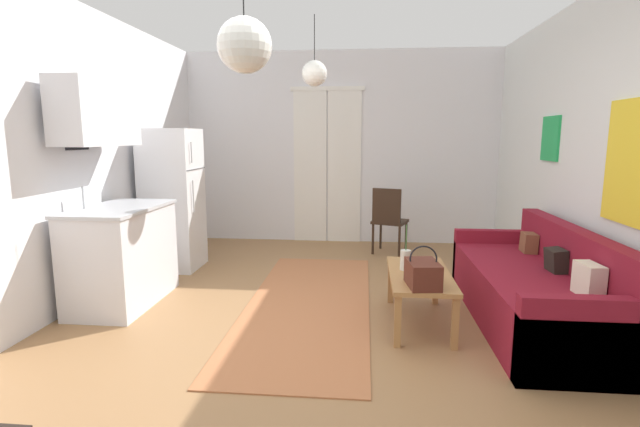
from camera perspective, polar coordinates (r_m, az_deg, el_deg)
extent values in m
cube|color=#996D44|center=(3.69, -0.70, -16.30)|extent=(5.10, 7.66, 0.10)
cube|color=silver|center=(6.90, 2.51, 8.00)|extent=(4.70, 0.10, 2.77)
cube|color=white|center=(6.89, -1.21, 5.65)|extent=(0.48, 0.02, 2.20)
cube|color=white|center=(6.85, 2.99, 5.61)|extent=(0.48, 0.02, 2.20)
cube|color=white|center=(6.88, 0.91, 15.06)|extent=(1.06, 0.03, 0.06)
cube|color=yellow|center=(3.88, 34.59, 5.11)|extent=(0.02, 0.88, 0.89)
cube|color=green|center=(5.33, 26.38, 8.22)|extent=(0.02, 0.42, 0.45)
cube|color=silver|center=(4.25, -33.49, 5.59)|extent=(0.10, 7.26, 2.77)
cube|color=black|center=(4.80, -27.74, 9.30)|extent=(0.02, 0.32, 0.40)
cube|color=#B26B42|center=(4.44, -1.39, -10.96)|extent=(1.13, 3.16, 0.01)
cube|color=maroon|center=(4.31, 24.08, -9.32)|extent=(0.83, 2.16, 0.46)
cube|color=maroon|center=(4.38, 28.50, -6.91)|extent=(0.15, 2.16, 0.82)
cube|color=maroon|center=(3.39, 29.75, -13.62)|extent=(0.83, 0.11, 0.59)
cube|color=maroon|center=(5.23, 20.59, -5.09)|extent=(0.83, 0.11, 0.59)
cube|color=beige|center=(3.74, 30.05, -7.04)|extent=(0.14, 0.24, 0.23)
cube|color=black|center=(4.28, 26.95, -5.14)|extent=(0.15, 0.20, 0.20)
cube|color=brown|center=(4.87, 24.21, -3.29)|extent=(0.13, 0.19, 0.19)
cube|color=#A87542|center=(3.98, 12.12, -7.37)|extent=(0.50, 1.04, 0.04)
cube|color=#A87542|center=(3.58, 9.48, -12.91)|extent=(0.05, 0.05, 0.40)
cube|color=#A87542|center=(3.63, 16.21, -12.82)|extent=(0.05, 0.05, 0.40)
cube|color=#A87542|center=(4.48, 8.65, -8.27)|extent=(0.05, 0.05, 0.40)
cube|color=#A87542|center=(4.52, 13.98, -8.27)|extent=(0.05, 0.05, 0.40)
cylinder|color=beige|center=(4.01, 10.43, -5.63)|extent=(0.09, 0.09, 0.17)
cylinder|color=#477F42|center=(3.97, 10.52, -2.90)|extent=(0.01, 0.01, 0.22)
cube|color=#512319|center=(3.61, 12.47, -7.24)|extent=(0.26, 0.35, 0.19)
torus|color=black|center=(3.58, 12.54, -5.46)|extent=(0.21, 0.01, 0.21)
cube|color=white|center=(5.73, -17.58, 1.63)|extent=(0.59, 0.60, 1.64)
cube|color=#4C4C51|center=(5.58, -14.94, 5.28)|extent=(0.01, 0.57, 0.01)
cylinder|color=#B7BABF|center=(5.41, -15.47, 7.23)|extent=(0.02, 0.02, 0.23)
cylinder|color=#B7BABF|center=(5.45, -15.25, 2.06)|extent=(0.02, 0.02, 0.36)
cube|color=silver|center=(4.72, -23.06, -4.92)|extent=(0.61, 1.08, 0.89)
cube|color=#B7BABF|center=(4.64, -23.42, 0.58)|extent=(0.64, 1.11, 0.03)
cube|color=#999BA0|center=(4.52, -24.25, -0.26)|extent=(0.36, 0.40, 0.10)
cylinder|color=#B7BABF|center=(4.63, -27.00, 1.75)|extent=(0.02, 0.02, 0.20)
cube|color=silver|center=(4.67, -25.68, 10.99)|extent=(0.32, 0.98, 0.57)
cylinder|color=black|center=(6.46, 10.49, -2.76)|extent=(0.03, 0.03, 0.42)
cylinder|color=black|center=(6.55, 7.44, -2.50)|extent=(0.03, 0.03, 0.42)
cylinder|color=black|center=(6.14, 9.69, -3.37)|extent=(0.03, 0.03, 0.42)
cylinder|color=black|center=(6.24, 6.49, -3.09)|extent=(0.03, 0.03, 0.42)
cube|color=black|center=(6.30, 8.57, -0.99)|extent=(0.53, 0.52, 0.04)
cube|color=black|center=(6.09, 8.15, 0.92)|extent=(0.37, 0.15, 0.45)
sphere|color=white|center=(2.66, -9.22, 19.67)|extent=(0.29, 0.29, 0.29)
cylinder|color=black|center=(5.04, -0.69, 20.77)|extent=(0.01, 0.01, 0.45)
sphere|color=white|center=(4.98, -0.68, 16.78)|extent=(0.26, 0.26, 0.26)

